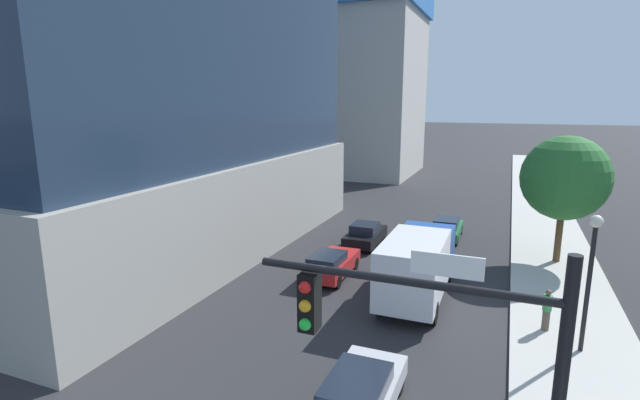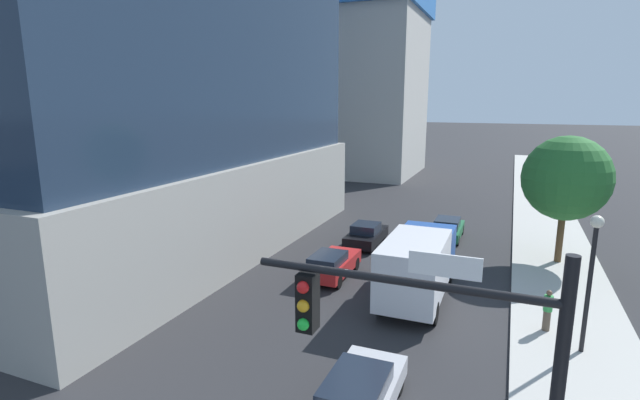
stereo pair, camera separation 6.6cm
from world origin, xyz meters
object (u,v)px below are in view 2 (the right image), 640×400
construction_building (364,72)px  car_black (366,235)px  street_lamp (592,262)px  box_truck (418,263)px  traffic_light_pole (443,376)px  car_silver (357,397)px  car_red (332,264)px  street_tree (566,178)px  car_green (447,229)px  pedestrian_green_shirt (548,310)px

construction_building → car_black: bearing=-72.3°
street_lamp → box_truck: (-6.37, 2.54, -1.73)m
traffic_light_pole → car_silver: bearing=122.4°
traffic_light_pole → car_red: (-7.33, 14.38, -3.89)m
street_tree → car_red: bearing=-148.4°
street_tree → car_red: 13.43m
street_lamp → construction_building: bearing=117.5°
car_green → pedestrian_green_shirt: 12.91m
street_lamp → car_black: street_lamp is taller
construction_building → car_red: bearing=-75.2°
construction_building → car_black: (9.38, -29.41, -11.62)m
street_tree → car_red: size_ratio=1.73×
street_lamp → car_red: size_ratio=1.24×
street_lamp → street_tree: 10.43m
street_lamp → street_tree: street_tree is taller
traffic_light_pole → car_green: 24.25m
car_black → pedestrian_green_shirt: bearing=-40.6°
traffic_light_pole → pedestrian_green_shirt: size_ratio=4.04×
construction_building → traffic_light_pole: 53.10m
traffic_light_pole → pedestrian_green_shirt: bearing=78.2°
car_black → street_tree: bearing=3.6°
car_red → car_silver: bearing=-65.5°
car_black → pedestrian_green_shirt: pedestrian_green_shirt is taller
traffic_light_pole → street_tree: (3.57, 21.09, 0.21)m
car_black → car_silver: bearing=-74.2°
street_tree → car_red: (-10.89, -6.70, -4.09)m
car_green → car_silver: (0.00, -19.38, 0.01)m
car_red → pedestrian_green_shirt: bearing=-13.7°
car_green → car_red: bearing=-115.8°
traffic_light_pole → car_black: traffic_light_pole is taller
car_red → construction_building: bearing=104.8°
street_lamp → car_green: bearing=116.1°
street_lamp → car_red: (-10.92, 3.64, -2.75)m
car_black → car_silver: car_black is taller
construction_building → box_truck: 40.49m
street_lamp → box_truck: 7.07m
street_tree → box_truck: size_ratio=1.01×
car_red → street_lamp: bearing=-18.4°
street_lamp → car_green: street_lamp is taller
car_green → box_truck: 10.54m
street_tree → pedestrian_green_shirt: street_tree is taller
street_tree → pedestrian_green_shirt: size_ratio=4.22×
street_tree → box_truck: (-6.35, -7.80, -3.08)m
car_black → pedestrian_green_shirt: 12.94m
car_green → box_truck: (0.00, -10.48, 1.06)m
street_lamp → car_black: 14.84m
box_truck → street_tree: bearing=50.9°
car_black → car_silver: (4.55, -16.02, 0.01)m
traffic_light_pole → car_green: bearing=96.7°
street_lamp → car_green: 14.77m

